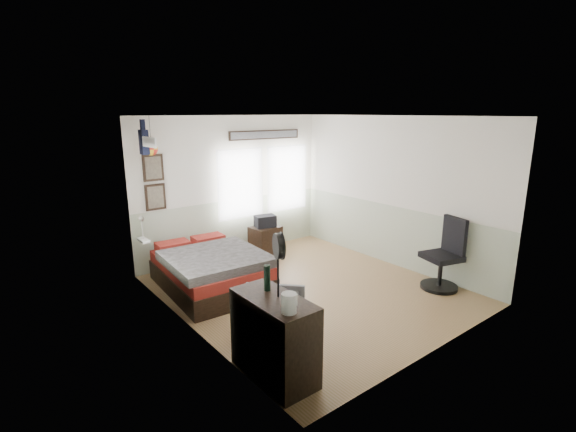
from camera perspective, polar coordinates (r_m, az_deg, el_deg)
name	(u,v)px	position (r m, az deg, el deg)	size (l,w,h in m)	color
ground_plane	(308,290)	(6.77, 2.80, -10.05)	(4.00, 4.50, 0.01)	olive
room_shell	(298,189)	(6.38, 1.34, 3.69)	(4.02, 4.52, 2.71)	white
wall_decor	(184,152)	(7.28, -14.08, 8.44)	(3.55, 1.32, 1.44)	black
bed	(211,270)	(6.82, -10.51, -7.27)	(1.51, 2.03, 0.63)	black
dresser	(274,337)	(4.58, -1.89, -16.22)	(0.48, 1.00, 0.90)	black
armchair	(271,321)	(5.10, -2.29, -14.16)	(0.74, 0.77, 0.70)	slate
nightstand	(265,240)	(8.33, -3.10, -3.31)	(0.55, 0.44, 0.55)	black
task_chair	(444,260)	(7.11, 20.60, -5.65)	(0.63, 0.63, 1.16)	black
kettle	(289,303)	(4.04, 0.15, -11.83)	(0.17, 0.15, 0.20)	silver
bottle	(267,278)	(4.49, -2.88, -8.44)	(0.07, 0.07, 0.29)	black
stand_fan	(279,247)	(4.21, -1.29, -4.27)	(0.17, 0.27, 0.69)	black
black_bag	(265,221)	(8.22, -3.14, -0.70)	(0.39, 0.25, 0.23)	black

